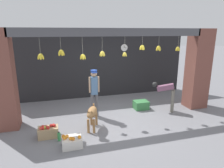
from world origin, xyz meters
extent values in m
plane|color=slate|center=(0.00, 0.00, 0.00)|extent=(60.00, 60.00, 0.00)
cube|color=#232326|center=(0.00, 2.51, 1.43)|extent=(7.74, 0.12, 2.85)
cube|color=brown|center=(-3.22, 0.30, 1.43)|extent=(0.70, 0.60, 2.85)
cube|color=brown|center=(3.22, 0.30, 1.43)|extent=(0.70, 0.60, 2.85)
cube|color=#4C4C51|center=(0.00, 0.12, 2.73)|extent=(5.84, 0.24, 0.24)
cylinder|color=#B2AD99|center=(-2.12, 0.09, 2.39)|extent=(0.01, 0.01, 0.45)
ellipsoid|color=yellow|center=(-2.07, 0.09, 2.08)|extent=(0.12, 0.06, 0.18)
ellipsoid|color=yellow|center=(-2.12, 0.14, 2.08)|extent=(0.06, 0.12, 0.18)
ellipsoid|color=yellow|center=(-2.16, 0.09, 2.08)|extent=(0.12, 0.06, 0.18)
ellipsoid|color=yellow|center=(-2.12, 0.05, 2.08)|extent=(0.06, 0.12, 0.18)
cylinder|color=#B2AD99|center=(-1.56, 0.08, 2.43)|extent=(0.01, 0.01, 0.35)
ellipsoid|color=yellow|center=(-1.52, 0.08, 2.17)|extent=(0.12, 0.07, 0.19)
ellipsoid|color=yellow|center=(-1.55, 0.12, 2.17)|extent=(0.09, 0.12, 0.20)
ellipsoid|color=yellow|center=(-1.60, 0.11, 2.17)|extent=(0.12, 0.10, 0.20)
ellipsoid|color=yellow|center=(-1.60, 0.05, 2.17)|extent=(0.12, 0.10, 0.20)
ellipsoid|color=yellow|center=(-1.55, 0.03, 2.17)|extent=(0.09, 0.12, 0.20)
cylinder|color=#B2AD99|center=(-0.95, 0.15, 2.36)|extent=(0.01, 0.01, 0.50)
ellipsoid|color=yellow|center=(-0.91, 0.15, 2.03)|extent=(0.12, 0.06, 0.18)
ellipsoid|color=yellow|center=(-0.95, 0.19, 2.03)|extent=(0.06, 0.12, 0.18)
ellipsoid|color=yellow|center=(-0.99, 0.15, 2.03)|extent=(0.12, 0.06, 0.18)
ellipsoid|color=yellow|center=(-0.95, 0.11, 2.03)|extent=(0.06, 0.12, 0.18)
cylinder|color=#B2AD99|center=(-0.36, 0.15, 2.40)|extent=(0.01, 0.01, 0.43)
ellipsoid|color=gold|center=(-0.32, 0.15, 2.10)|extent=(0.12, 0.06, 0.18)
ellipsoid|color=gold|center=(-0.34, 0.19, 2.10)|extent=(0.09, 0.11, 0.18)
ellipsoid|color=gold|center=(-0.39, 0.19, 2.10)|extent=(0.09, 0.11, 0.18)
ellipsoid|color=gold|center=(-0.41, 0.15, 2.10)|extent=(0.12, 0.06, 0.18)
ellipsoid|color=gold|center=(-0.39, 0.12, 2.10)|extent=(0.09, 0.11, 0.18)
ellipsoid|color=gold|center=(-0.34, 0.12, 2.10)|extent=(0.09, 0.11, 0.18)
cylinder|color=#B2AD99|center=(0.33, 0.12, 2.37)|extent=(0.01, 0.01, 0.48)
ellipsoid|color=gold|center=(0.37, 0.12, 2.07)|extent=(0.09, 0.05, 0.15)
ellipsoid|color=gold|center=(0.35, 0.15, 2.07)|extent=(0.08, 0.09, 0.15)
ellipsoid|color=gold|center=(0.32, 0.15, 2.07)|extent=(0.08, 0.09, 0.15)
ellipsoid|color=gold|center=(0.30, 0.12, 2.07)|extent=(0.09, 0.05, 0.15)
ellipsoid|color=gold|center=(0.32, 0.09, 2.07)|extent=(0.08, 0.09, 0.15)
ellipsoid|color=gold|center=(0.35, 0.09, 2.07)|extent=(0.08, 0.09, 0.15)
cylinder|color=#B2AD99|center=(0.90, 0.08, 2.48)|extent=(0.01, 0.01, 0.27)
ellipsoid|color=yellow|center=(0.94, 0.08, 2.26)|extent=(0.12, 0.06, 0.18)
ellipsoid|color=yellow|center=(0.90, 0.12, 2.26)|extent=(0.06, 0.12, 0.18)
ellipsoid|color=yellow|center=(0.85, 0.08, 2.26)|extent=(0.12, 0.06, 0.18)
ellipsoid|color=yellow|center=(0.90, 0.03, 2.26)|extent=(0.06, 0.12, 0.18)
cylinder|color=#B2AD99|center=(1.48, 0.11, 2.46)|extent=(0.01, 0.01, 0.30)
ellipsoid|color=yellow|center=(1.53, 0.11, 2.23)|extent=(0.12, 0.06, 0.18)
ellipsoid|color=yellow|center=(1.48, 0.16, 2.23)|extent=(0.06, 0.12, 0.18)
ellipsoid|color=yellow|center=(1.44, 0.11, 2.23)|extent=(0.12, 0.06, 0.18)
ellipsoid|color=yellow|center=(1.48, 0.07, 2.23)|extent=(0.06, 0.12, 0.18)
cylinder|color=#B2AD99|center=(2.19, 0.10, 2.44)|extent=(0.01, 0.01, 0.35)
ellipsoid|color=yellow|center=(2.23, 0.10, 2.19)|extent=(0.10, 0.06, 0.16)
ellipsoid|color=yellow|center=(2.22, 0.13, 2.19)|extent=(0.09, 0.09, 0.16)
ellipsoid|color=yellow|center=(2.18, 0.14, 2.19)|extent=(0.07, 0.10, 0.16)
ellipsoid|color=yellow|center=(2.16, 0.12, 2.19)|extent=(0.10, 0.08, 0.16)
ellipsoid|color=yellow|center=(2.16, 0.09, 2.19)|extent=(0.10, 0.08, 0.16)
ellipsoid|color=yellow|center=(2.18, 0.07, 2.19)|extent=(0.07, 0.10, 0.16)
ellipsoid|color=yellow|center=(2.22, 0.07, 2.19)|extent=(0.09, 0.09, 0.16)
ellipsoid|color=#9E7042|center=(-0.82, -0.45, 0.52)|extent=(0.47, 0.70, 0.26)
cylinder|color=#9E7042|center=(-0.83, -0.71, 0.20)|extent=(0.07, 0.07, 0.41)
cylinder|color=#9E7042|center=(-0.98, -0.66, 0.20)|extent=(0.07, 0.07, 0.41)
cylinder|color=#9E7042|center=(-0.66, -0.25, 0.20)|extent=(0.07, 0.07, 0.41)
cylinder|color=#9E7042|center=(-0.81, -0.19, 0.20)|extent=(0.07, 0.07, 0.41)
ellipsoid|color=#9E7042|center=(-0.94, -0.79, 0.58)|extent=(0.24, 0.28, 0.18)
cone|color=brown|center=(-0.89, -0.81, 0.68)|extent=(0.06, 0.06, 0.07)
cone|color=brown|center=(-0.99, -0.78, 0.68)|extent=(0.06, 0.06, 0.07)
cylinder|color=#9E7042|center=(-0.70, -0.11, 0.55)|extent=(0.11, 0.21, 0.27)
cylinder|color=#56565B|center=(-0.52, 0.40, 0.39)|extent=(0.11, 0.11, 0.77)
cylinder|color=#56565B|center=(-0.66, 0.40, 0.39)|extent=(0.11, 0.11, 0.77)
cube|color=#4C7099|center=(-0.59, 0.40, 1.06)|extent=(0.20, 0.17, 0.58)
cylinder|color=tan|center=(-0.45, 0.40, 1.10)|extent=(0.06, 0.06, 0.51)
cylinder|color=tan|center=(-0.73, 0.40, 1.10)|extent=(0.06, 0.06, 0.51)
sphere|color=tan|center=(-0.59, 0.40, 1.45)|extent=(0.20, 0.20, 0.20)
cylinder|color=#234299|center=(-0.59, 0.40, 1.54)|extent=(0.20, 0.20, 0.07)
cube|color=#234299|center=(-0.59, 0.30, 1.51)|extent=(0.17, 0.11, 0.01)
cylinder|color=#6B665B|center=(2.08, 0.00, 0.40)|extent=(0.11, 0.11, 0.79)
cylinder|color=#6B665B|center=(2.16, 0.12, 0.40)|extent=(0.11, 0.11, 0.79)
cube|color=#754760|center=(1.89, 0.21, 0.87)|extent=(0.61, 0.51, 0.31)
sphere|color=black|center=(1.58, 0.41, 0.94)|extent=(0.19, 0.19, 0.19)
cube|color=silver|center=(-1.48, -1.24, 0.12)|extent=(0.48, 0.41, 0.23)
sphere|color=orange|center=(-1.45, -1.35, 0.27)|extent=(0.09, 0.09, 0.09)
sphere|color=orange|center=(-1.59, -1.19, 0.27)|extent=(0.09, 0.09, 0.09)
sphere|color=orange|center=(-1.30, -1.31, 0.27)|extent=(0.09, 0.09, 0.09)
sphere|color=orange|center=(-1.51, -1.32, 0.27)|extent=(0.09, 0.09, 0.09)
sphere|color=orange|center=(-1.61, -1.23, 0.27)|extent=(0.09, 0.09, 0.09)
sphere|color=orange|center=(-1.65, -1.26, 0.27)|extent=(0.09, 0.09, 0.09)
sphere|color=orange|center=(-1.67, -1.17, 0.27)|extent=(0.09, 0.09, 0.09)
cube|color=tan|center=(-2.05, -0.60, 0.14)|extent=(0.52, 0.32, 0.28)
sphere|color=red|center=(-1.97, -0.58, 0.32)|extent=(0.09, 0.09, 0.09)
sphere|color=#99B238|center=(-2.13, -0.67, 0.32)|extent=(0.09, 0.09, 0.09)
sphere|color=red|center=(-2.15, -0.67, 0.32)|extent=(0.09, 0.09, 0.09)
sphere|color=red|center=(-2.09, -0.63, 0.32)|extent=(0.09, 0.09, 0.09)
sphere|color=red|center=(-1.88, -0.61, 0.32)|extent=(0.09, 0.09, 0.09)
sphere|color=red|center=(-2.22, -0.68, 0.32)|extent=(0.09, 0.09, 0.09)
sphere|color=red|center=(-2.17, -0.59, 0.32)|extent=(0.09, 0.09, 0.09)
sphere|color=red|center=(-2.04, -0.69, 0.32)|extent=(0.09, 0.09, 0.09)
sphere|color=red|center=(-1.90, -0.58, 0.32)|extent=(0.09, 0.09, 0.09)
cube|color=#387A42|center=(1.17, 0.60, 0.15)|extent=(0.51, 0.40, 0.30)
cylinder|color=#38934C|center=(-1.78, -0.87, 0.11)|extent=(0.08, 0.08, 0.22)
cylinder|color=black|center=(-1.78, -0.87, 0.24)|extent=(0.04, 0.04, 0.02)
cylinder|color=black|center=(1.13, 2.44, 2.08)|extent=(0.32, 0.01, 0.32)
cylinder|color=white|center=(1.13, 2.43, 2.08)|extent=(0.30, 0.02, 0.30)
cube|color=black|center=(1.13, 2.41, 2.12)|extent=(0.01, 0.01, 0.08)
cube|color=black|center=(1.17, 2.41, 2.08)|extent=(0.11, 0.01, 0.01)
camera|label=1|loc=(-1.72, -5.72, 2.75)|focal=32.00mm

